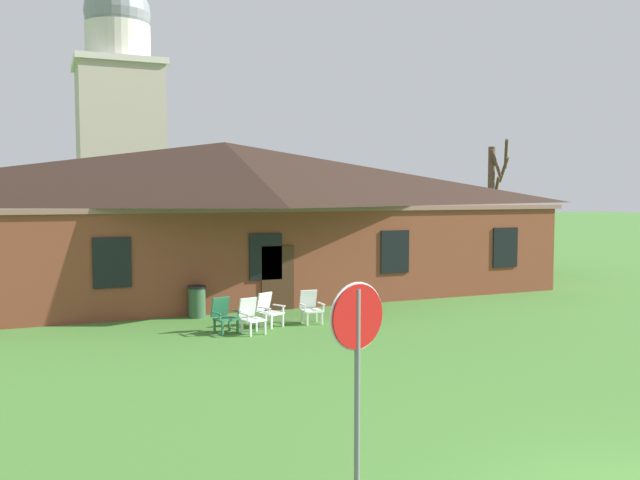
{
  "coord_description": "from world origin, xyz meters",
  "views": [
    {
      "loc": [
        -6.6,
        -5.04,
        3.8
      ],
      "look_at": [
        -0.66,
        9.11,
        2.71
      ],
      "focal_mm": 37.22,
      "sensor_mm": 36.0,
      "label": 1
    }
  ],
  "objects_px": {
    "lawn_chair_near_door": "(251,315)",
    "stop_sign": "(357,350)",
    "trash_bin": "(197,301)",
    "lawn_chair_middle": "(310,306)",
    "lawn_chair_by_porch": "(224,314)",
    "lawn_chair_left_end": "(268,309)"
  },
  "relations": [
    {
      "from": "lawn_chair_left_end",
      "to": "trash_bin",
      "type": "relative_size",
      "value": 0.98
    },
    {
      "from": "lawn_chair_by_porch",
      "to": "lawn_chair_middle",
      "type": "height_order",
      "value": "same"
    },
    {
      "from": "stop_sign",
      "to": "lawn_chair_middle",
      "type": "xyz_separation_m",
      "value": [
        3.84,
        10.99,
        -1.48
      ]
    },
    {
      "from": "lawn_chair_near_door",
      "to": "stop_sign",
      "type": "bearing_deg",
      "value": -100.01
    },
    {
      "from": "stop_sign",
      "to": "lawn_chair_by_porch",
      "type": "relative_size",
      "value": 2.9
    },
    {
      "from": "stop_sign",
      "to": "trash_bin",
      "type": "distance_m",
      "value": 13.27
    },
    {
      "from": "stop_sign",
      "to": "trash_bin",
      "type": "xyz_separation_m",
      "value": [
        0.96,
        13.15,
        -1.48
      ]
    },
    {
      "from": "lawn_chair_left_end",
      "to": "trash_bin",
      "type": "height_order",
      "value": "trash_bin"
    },
    {
      "from": "stop_sign",
      "to": "lawn_chair_left_end",
      "type": "bearing_deg",
      "value": 76.94
    },
    {
      "from": "trash_bin",
      "to": "lawn_chair_middle",
      "type": "bearing_deg",
      "value": -36.86
    },
    {
      "from": "lawn_chair_middle",
      "to": "trash_bin",
      "type": "xyz_separation_m",
      "value": [
        -2.88,
        2.16,
        -0.0
      ]
    },
    {
      "from": "lawn_chair_middle",
      "to": "lawn_chair_left_end",
      "type": "bearing_deg",
      "value": 177.9
    },
    {
      "from": "lawn_chair_by_porch",
      "to": "lawn_chair_left_end",
      "type": "relative_size",
      "value": 1.0
    },
    {
      "from": "lawn_chair_left_end",
      "to": "trash_bin",
      "type": "distance_m",
      "value": 2.65
    },
    {
      "from": "lawn_chair_by_porch",
      "to": "lawn_chair_left_end",
      "type": "bearing_deg",
      "value": 14.22
    },
    {
      "from": "trash_bin",
      "to": "stop_sign",
      "type": "bearing_deg",
      "value": -94.17
    },
    {
      "from": "lawn_chair_near_door",
      "to": "lawn_chair_middle",
      "type": "distance_m",
      "value": 2.14
    },
    {
      "from": "stop_sign",
      "to": "lawn_chair_middle",
      "type": "distance_m",
      "value": 11.74
    },
    {
      "from": "lawn_chair_left_end",
      "to": "lawn_chair_middle",
      "type": "height_order",
      "value": "same"
    },
    {
      "from": "lawn_chair_near_door",
      "to": "lawn_chair_left_end",
      "type": "distance_m",
      "value": 1.05
    },
    {
      "from": "lawn_chair_near_door",
      "to": "trash_bin",
      "type": "height_order",
      "value": "trash_bin"
    },
    {
      "from": "lawn_chair_middle",
      "to": "stop_sign",
      "type": "bearing_deg",
      "value": -109.24
    }
  ]
}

